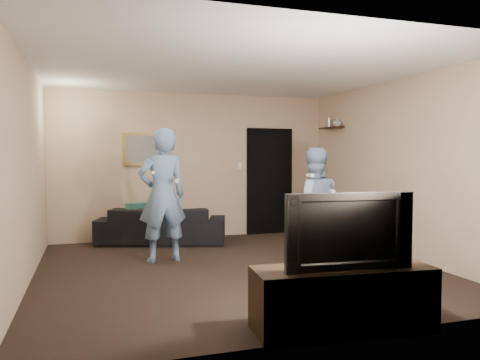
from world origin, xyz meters
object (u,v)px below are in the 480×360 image
object	(u,v)px
wii_player_right	(313,207)
tv_console	(343,299)
sofa	(162,225)
wii_player_left	(162,195)
television	(344,230)

from	to	relation	value
wii_player_right	tv_console	bearing A→B (deg)	-110.25
sofa	tv_console	size ratio (longest dim) A/B	1.36
wii_player_left	wii_player_right	xyz separation A→B (m)	(1.90, -0.85, -0.14)
television	wii_player_left	bearing A→B (deg)	114.82
tv_console	wii_player_right	bearing A→B (deg)	74.51
tv_console	wii_player_left	distance (m)	3.29
wii_player_left	wii_player_right	bearing A→B (deg)	-24.13
tv_console	wii_player_right	xyz separation A→B (m)	(0.80, 2.17, 0.55)
sofa	television	distance (m)	4.54
sofa	wii_player_left	distance (m)	1.54
sofa	wii_player_right	bearing A→B (deg)	144.74
television	sofa	bearing A→B (deg)	106.43
sofa	wii_player_left	size ratio (longest dim) A/B	1.14
television	wii_player_right	bearing A→B (deg)	74.51
sofa	wii_player_right	distance (m)	2.86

